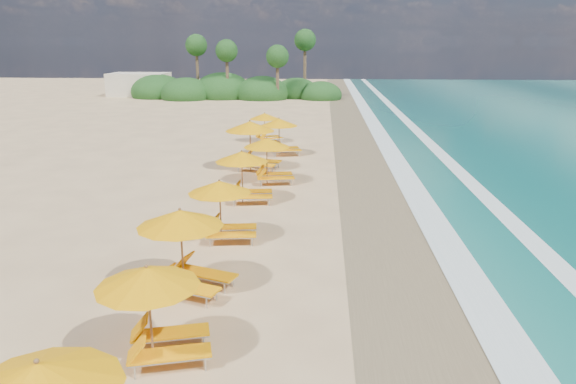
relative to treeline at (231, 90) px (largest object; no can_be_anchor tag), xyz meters
The scene contains 13 objects.
ground 46.60m from the treeline, 77.68° to the right, with size 160.00×160.00×0.00m, color #D8B37F.
wet_sand 47.61m from the treeline, 72.97° to the right, with size 4.00×160.00×0.01m, color #887751.
surf_foam 48.47m from the treeline, 69.92° to the right, with size 4.00×160.00×0.01m.
station_2 55.23m from the treeline, 81.90° to the right, with size 2.75×2.66×2.21m.
station_3 51.98m from the treeline, 81.59° to the right, with size 3.05×2.99×2.38m.
station_4 48.18m from the treeline, 80.53° to the right, with size 2.52×2.37×2.18m.
station_5 43.69m from the treeline, 79.45° to the right, with size 2.63×2.49×2.27m.
station_6 40.70m from the treeline, 77.62° to the right, with size 2.73×2.60×2.27m.
station_7 37.81m from the treeline, 78.44° to the right, with size 3.29×3.17×2.67m.
station_8 34.21m from the treeline, 75.15° to the right, with size 2.80×2.70×2.28m.
station_9 29.86m from the treeline, 75.62° to the right, with size 2.69×2.69×2.04m.
treeline is the anchor object (origin of this frame).
beach_building 12.32m from the treeline, 168.35° to the left, with size 7.00×5.00×2.80m, color beige.
Camera 1 is at (1.24, -19.06, 6.62)m, focal length 33.13 mm.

